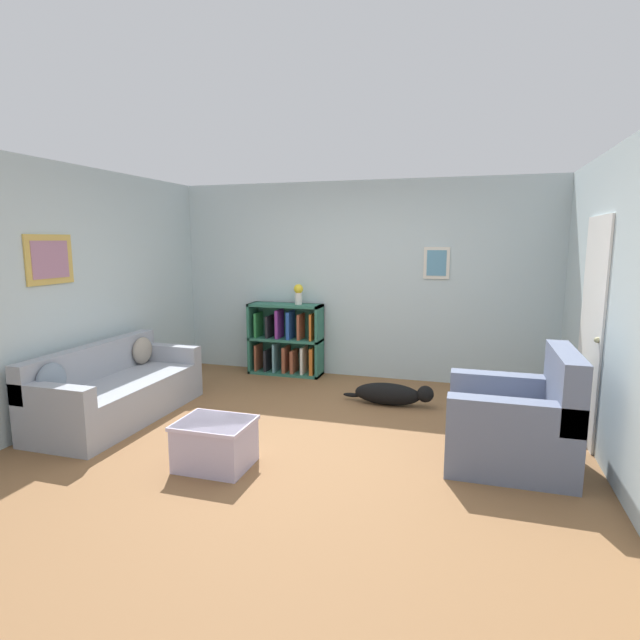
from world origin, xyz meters
The scene contains 10 objects.
ground_plane centered at (0.00, 0.00, 0.00)m, with size 14.00×14.00×0.00m, color brown.
wall_back centered at (0.00, 2.25, 1.30)m, with size 5.60×0.13×2.60m.
wall_left centered at (-2.55, 0.00, 1.30)m, with size 0.13×5.00×2.60m.
wall_right centered at (2.55, 0.02, 1.29)m, with size 0.16×5.00×2.60m.
couch centered at (-2.06, -0.10, 0.28)m, with size 0.80×1.90×0.76m.
bookshelf centered at (-0.97, 2.03, 0.46)m, with size 1.01×0.33×0.98m.
recliner_chair centered at (1.83, -0.06, 0.34)m, with size 0.97×0.95×0.97m.
coffee_table centered at (-0.52, -0.84, 0.21)m, with size 0.59×0.49×0.39m.
dog centered at (0.63, 1.11, 0.13)m, with size 1.03×0.23×0.25m.
vase centered at (-0.79, 2.01, 1.13)m, with size 0.13×0.13×0.27m.
Camera 1 is at (1.40, -4.28, 1.84)m, focal length 28.00 mm.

